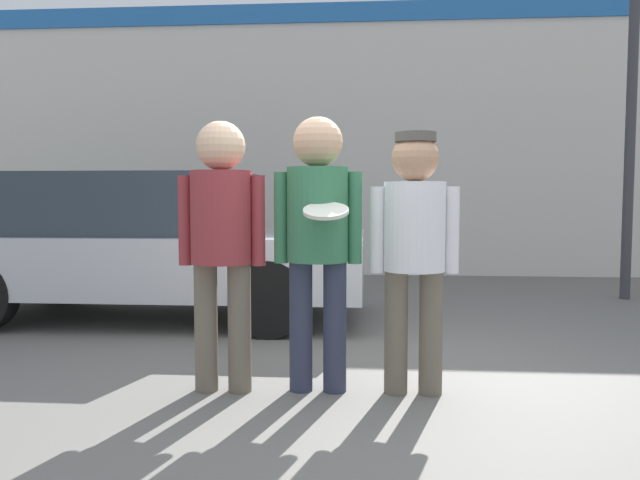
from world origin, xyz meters
The scene contains 7 objects.
ground_plane centered at (0.00, 0.00, 0.00)m, with size 56.00×56.00×0.00m, color #66635E.
storefront_building centered at (0.00, 6.08, 2.17)m, with size 24.00×0.22×4.28m.
person_left centered at (-0.89, -0.05, 1.05)m, with size 0.56×0.39×1.74m.
person_middle_with_frisbee centered at (-0.27, -0.01, 1.07)m, with size 0.56×0.61×1.77m.
person_right centered at (0.34, -0.01, 1.01)m, with size 0.56×0.39×1.66m.
parked_car_near centered at (-2.22, 2.31, 0.76)m, with size 4.39×1.84×1.49m.
shrub centered at (-4.67, 5.39, 0.50)m, with size 1.00×1.00×1.00m.
Camera 1 is at (0.05, -3.97, 1.27)m, focal length 35.00 mm.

